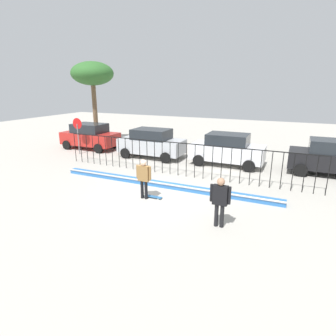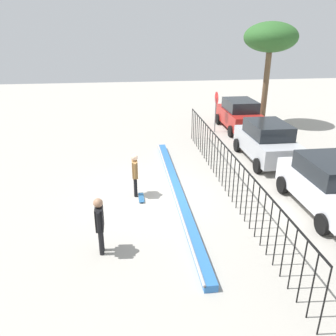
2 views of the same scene
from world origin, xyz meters
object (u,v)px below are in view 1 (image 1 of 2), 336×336
camera_operator (220,198)px  parked_car_black (332,157)px  palm_tree_short (92,75)px  parked_car_silver (152,143)px  stop_sign (78,131)px  parked_car_red (90,136)px  skateboard (153,197)px  parked_car_white (227,149)px  skateboarder (144,175)px

camera_operator → parked_car_black: size_ratio=0.41×
parked_car_black → palm_tree_short: palm_tree_short is taller
parked_car_black → parked_car_silver: bearing=178.7°
camera_operator → stop_sign: (-11.67, 6.40, 0.56)m
parked_car_red → skateboard: bearing=-37.4°
parked_car_white → skateboarder: bearing=-101.8°
skateboarder → parked_car_silver: parked_car_silver is taller
skateboarder → camera_operator: 3.72m
skateboard → camera_operator: bearing=-0.5°
parked_car_silver → stop_sign: stop_sign is taller
skateboarder → skateboard: bearing=48.9°
skateboard → parked_car_black: (7.19, 6.84, 0.91)m
parked_car_white → stop_sign: stop_sign is taller
parked_car_silver → palm_tree_short: 8.10m
parked_car_silver → parked_car_white: bearing=2.7°
camera_operator → parked_car_red: size_ratio=0.41×
parked_car_black → camera_operator: bearing=-120.2°
skateboard → palm_tree_short: (-9.70, 8.63, 5.37)m
stop_sign → skateboarder: bearing=-33.0°
skateboarder → parked_car_white: 6.99m
camera_operator → stop_sign: 13.32m
stop_sign → palm_tree_short: bearing=109.3°
skateboarder → stop_sign: (-8.13, 5.27, 0.59)m
camera_operator → parked_car_black: parked_car_black is taller
stop_sign → palm_tree_short: size_ratio=0.39×
skateboarder → parked_car_red: bearing=158.8°
skateboard → parked_car_silver: bearing=140.0°
palm_tree_short → parked_car_red: bearing=-64.8°
camera_operator → palm_tree_short: bearing=13.9°
skateboarder → parked_car_white: bearing=91.7°
parked_car_white → stop_sign: size_ratio=1.72×
parked_car_silver → stop_sign: bearing=-166.5°
parked_car_red → palm_tree_short: (-0.90, 1.91, 4.45)m
skateboarder → camera_operator: bearing=0.3°
parked_car_white → palm_tree_short: bearing=174.0°
parked_car_red → skateboarder: bearing=-39.3°
skateboarder → camera_operator: (3.54, -1.13, 0.03)m
skateboard → stop_sign: stop_sign is taller
parked_car_red → palm_tree_short: size_ratio=0.67×
parked_car_white → camera_operator: bearing=-74.1°
camera_operator → parked_car_white: bearing=-27.1°
camera_operator → parked_car_black: bearing=-64.4°
skateboarder → palm_tree_short: size_ratio=0.27×
camera_operator → parked_car_silver: 10.05m
skateboarder → stop_sign: bearing=165.1°
skateboard → parked_car_white: parked_car_white is taller
parked_car_silver → parked_car_black: (10.54, 0.55, 0.00)m
skateboard → palm_tree_short: size_ratio=0.12×
parked_car_black → palm_tree_short: bearing=169.7°
palm_tree_short → parked_car_white: bearing=-10.6°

